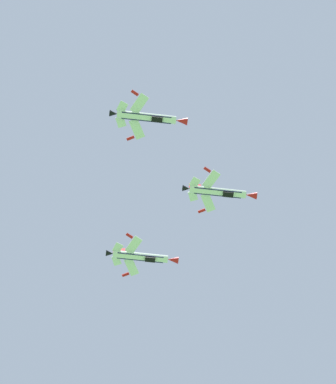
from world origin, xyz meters
name	(u,v)px	position (x,y,z in m)	size (l,w,h in m)	color
fighter_jet_lead	(219,192)	(-1.21, 45.93, 151.54)	(14.70, 10.93, 4.38)	white
fighter_jet_left_wing	(142,257)	(-22.18, 53.59, 151.94)	(14.70, 10.93, 4.37)	white
fighter_jet_right_wing	(148,117)	(-8.88, 25.08, 149.40)	(14.70, 10.94, 4.36)	white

